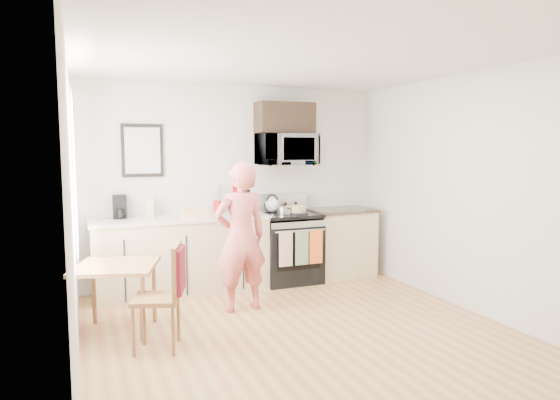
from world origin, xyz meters
name	(u,v)px	position (x,y,z in m)	size (l,w,h in m)	color
floor	(310,340)	(0.00, 0.00, 0.00)	(4.60, 4.60, 0.00)	#A0633E
back_wall	(236,184)	(0.00, 2.30, 1.30)	(4.00, 0.04, 2.60)	beige
front_wall	(520,250)	(0.00, -2.30, 1.30)	(4.00, 0.04, 2.60)	beige
left_wall	(72,213)	(-2.00, 0.00, 1.30)	(0.04, 4.60, 2.60)	beige
right_wall	(482,194)	(2.00, 0.00, 1.30)	(0.04, 4.60, 2.60)	beige
ceiling	(312,55)	(0.00, 0.00, 2.60)	(4.00, 4.60, 0.04)	silver
window	(76,174)	(-1.96, 0.80, 1.55)	(0.06, 1.40, 1.50)	silver
cabinet_left	(182,257)	(-0.80, 2.00, 0.45)	(2.10, 0.60, 0.90)	#D8B28B
countertop_left	(181,219)	(-0.80, 2.00, 0.92)	(2.14, 0.64, 0.04)	beige
cabinet_right	(341,243)	(1.43, 2.00, 0.45)	(0.84, 0.60, 0.90)	#D8B28B
countertop_right	(341,210)	(1.43, 2.00, 0.92)	(0.88, 0.64, 0.04)	black
range	(289,249)	(0.63, 1.98, 0.44)	(0.76, 0.70, 1.16)	black
microwave	(286,150)	(0.63, 2.08, 1.76)	(0.76, 0.51, 0.42)	#ACACB1
upper_cabinet	(285,118)	(0.63, 2.12, 2.18)	(0.76, 0.35, 0.40)	black
wall_art	(142,151)	(-1.20, 2.28, 1.75)	(0.50, 0.04, 0.65)	black
wall_trivet	(240,184)	(0.05, 2.28, 1.30)	(0.20, 0.02, 0.20)	#B00F16
person	(241,237)	(-0.33, 1.09, 0.81)	(0.59, 0.39, 1.63)	#BE3934
dining_table	(116,273)	(-1.65, 0.85, 0.60)	(0.79, 0.79, 0.68)	brown
chair	(171,282)	(-1.22, 0.30, 0.61)	(0.54, 0.50, 0.94)	brown
knife_block	(249,205)	(0.11, 2.09, 1.04)	(0.09, 0.13, 0.21)	brown
utensil_crock	(219,201)	(-0.26, 2.22, 1.09)	(0.13, 0.13, 0.38)	#B00F16
fruit_bowl	(190,212)	(-0.65, 2.15, 0.98)	(0.23, 0.23, 0.09)	white
milk_carton	(151,208)	(-1.14, 2.11, 1.06)	(0.09, 0.09, 0.25)	tan
coffee_maker	(120,207)	(-1.49, 2.18, 1.07)	(0.18, 0.24, 0.28)	black
bread_bag	(195,214)	(-0.67, 1.78, 0.99)	(0.30, 0.14, 0.11)	tan
cake	(297,210)	(0.71, 1.91, 0.97)	(0.29, 0.29, 0.10)	black
kettle	(272,204)	(0.46, 2.16, 1.03)	(0.19, 0.19, 0.24)	white
pot	(285,210)	(0.54, 1.91, 0.97)	(0.19, 0.32, 0.09)	#ACACB1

